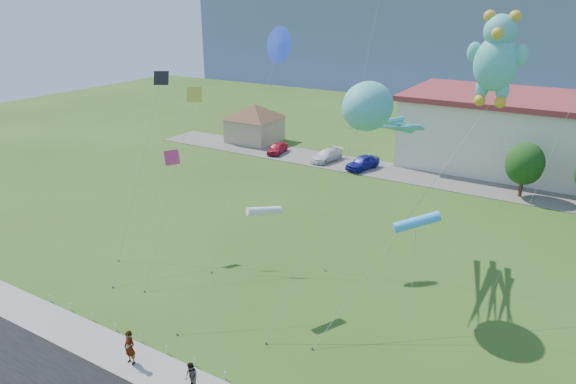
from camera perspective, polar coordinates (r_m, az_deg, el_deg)
The scene contains 19 objects.
ground at distance 29.26m, azimuth -6.97°, elevation -17.87°, with size 160.00×160.00×0.00m, color #2F4B15.
parking_strip at distance 57.63m, azimuth 14.65°, elevation 1.67°, with size 70.00×6.00×0.06m, color #59544C.
hill_ridge at distance 138.62m, azimuth 25.94°, elevation 16.41°, with size 160.00×50.00×25.00m, color slate.
pavilion at distance 69.43m, azimuth -3.75°, elevation 8.07°, with size 9.20×9.20×5.00m.
rope_fence at distance 28.33m, azimuth -8.68°, elevation -18.82°, with size 26.05×0.05×0.50m.
tree_near at distance 54.00m, azimuth 24.82°, elevation 2.87°, with size 3.60×3.60×5.47m.
pedestrian_left at distance 29.23m, azimuth -17.17°, elevation -16.19°, with size 0.71×0.46×1.94m, color gray.
pedestrian_right at distance 27.05m, azimuth -10.69°, elevation -19.52°, with size 0.74×0.58×1.52m, color gray.
parked_car_red at distance 64.11m, azimuth -1.18°, elevation 4.92°, with size 1.58×3.92×1.33m, color #B2152B.
parked_car_white at distance 61.13m, azimuth 4.33°, elevation 4.08°, with size 1.89×4.64×1.35m, color silver.
parked_car_blue at distance 58.63m, azimuth 8.30°, elevation 3.29°, with size 1.82×4.52×1.54m, color navy.
octopus_kite at distance 32.91m, azimuth 9.72°, elevation 8.42°, with size 3.29×16.22×13.61m.
teddy_bear_kite at distance 34.73m, azimuth 22.16°, elevation 13.74°, with size 7.15×14.52×17.54m.
small_kite_cyan at distance 24.92m, azimuth 14.09°, elevation -3.41°, with size 1.57×4.88×8.76m.
small_kite_black at distance 39.94m, azimuth -14.45°, elevation 9.87°, with size 1.29×6.61×13.06m.
small_kite_white at distance 31.20m, azimuth -2.76°, elevation -2.20°, with size 2.48×7.15×6.52m.
small_kite_pink at distance 38.77m, azimuth -13.36°, elevation 2.43°, with size 1.41×7.99×7.54m.
small_kite_blue at distance 38.16m, azimuth -1.16°, elevation 15.58°, with size 1.84×8.57×15.79m.
small_kite_yellow at distance 37.75m, azimuth -10.98°, elevation 8.18°, with size 2.37×8.79×12.09m.
Camera 1 is at (14.53, -17.74, 18.18)m, focal length 32.00 mm.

